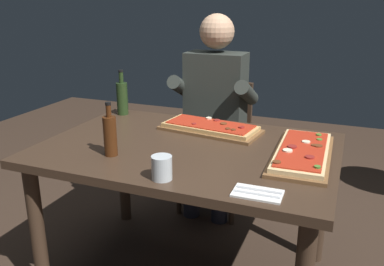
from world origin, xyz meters
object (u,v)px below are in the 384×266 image
(tumbler_near_camera, at_px, (162,169))
(seated_diner, at_px, (213,107))
(pizza_rectangular_front, at_px, (210,128))
(diner_chair, at_px, (218,139))
(pizza_rectangular_left, at_px, (302,153))
(wine_bottle_dark, at_px, (110,135))
(dining_table, at_px, (188,164))
(oil_bottle_amber, at_px, (122,97))

(tumbler_near_camera, relative_size, seated_diner, 0.07)
(pizza_rectangular_front, bearing_deg, diner_chair, 103.76)
(tumbler_near_camera, bearing_deg, pizza_rectangular_front, 92.16)
(diner_chair, bearing_deg, pizza_rectangular_left, -50.70)
(pizza_rectangular_front, xyz_separation_m, seated_diner, (-0.15, 0.48, -0.02))
(wine_bottle_dark, distance_m, tumbler_near_camera, 0.36)
(tumbler_near_camera, xyz_separation_m, seated_diner, (-0.17, 1.13, -0.04))
(pizza_rectangular_front, bearing_deg, wine_bottle_dark, -121.27)
(pizza_rectangular_front, relative_size, tumbler_near_camera, 5.82)
(dining_table, relative_size, seated_diner, 1.05)
(tumbler_near_camera, distance_m, diner_chair, 1.29)
(pizza_rectangular_front, bearing_deg, oil_bottle_amber, 168.87)
(pizza_rectangular_front, xyz_separation_m, pizza_rectangular_left, (0.51, -0.20, 0.00))
(pizza_rectangular_left, xyz_separation_m, seated_diner, (-0.65, 0.68, -0.02))
(dining_table, xyz_separation_m, pizza_rectangular_left, (0.53, 0.06, 0.12))
(wine_bottle_dark, bearing_deg, pizza_rectangular_left, 20.26)
(pizza_rectangular_left, distance_m, oil_bottle_amber, 1.17)
(pizza_rectangular_left, bearing_deg, diner_chair, 129.30)
(pizza_rectangular_front, relative_size, wine_bottle_dark, 2.26)
(dining_table, distance_m, pizza_rectangular_front, 0.28)
(pizza_rectangular_left, bearing_deg, oil_bottle_amber, 164.03)
(oil_bottle_amber, relative_size, seated_diner, 0.21)
(pizza_rectangular_front, distance_m, seated_diner, 0.50)
(pizza_rectangular_left, height_order, diner_chair, diner_chair)
(seated_diner, bearing_deg, pizza_rectangular_left, -46.07)
(pizza_rectangular_left, bearing_deg, seated_diner, 133.93)
(dining_table, relative_size, pizza_rectangular_front, 2.50)
(pizza_rectangular_front, xyz_separation_m, tumbler_near_camera, (0.02, -0.65, 0.02))
(pizza_rectangular_front, height_order, tumbler_near_camera, tumbler_near_camera)
(tumbler_near_camera, bearing_deg, wine_bottle_dark, 155.53)
(oil_bottle_amber, bearing_deg, tumbler_near_camera, -50.40)
(wine_bottle_dark, bearing_deg, diner_chair, 81.90)
(dining_table, bearing_deg, pizza_rectangular_front, 84.71)
(dining_table, height_order, oil_bottle_amber, oil_bottle_amber)
(pizza_rectangular_left, distance_m, seated_diner, 0.94)
(wine_bottle_dark, height_order, diner_chair, wine_bottle_dark)
(dining_table, bearing_deg, wine_bottle_dark, -139.07)
(diner_chair, xyz_separation_m, seated_diner, (0.00, -0.12, 0.26))
(pizza_rectangular_front, distance_m, diner_chair, 0.67)
(pizza_rectangular_left, relative_size, seated_diner, 0.45)
(tumbler_near_camera, height_order, seated_diner, seated_diner)
(pizza_rectangular_left, relative_size, diner_chair, 0.69)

